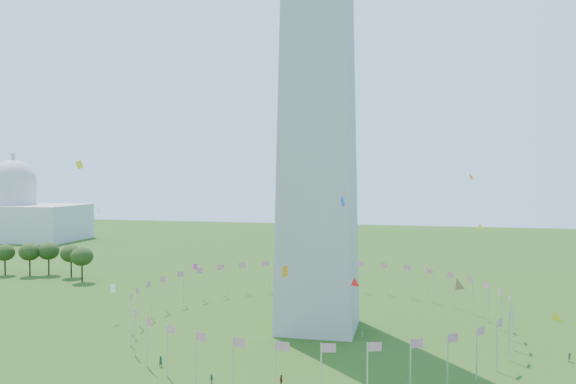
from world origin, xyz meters
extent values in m
cylinder|color=silver|center=(40.00, 50.00, 4.50)|extent=(0.24, 0.24, 9.00)
cylinder|color=silver|center=(39.39, 56.95, 4.50)|extent=(0.24, 0.24, 9.00)
cylinder|color=silver|center=(37.59, 63.68, 4.50)|extent=(0.24, 0.24, 9.00)
cylinder|color=silver|center=(34.64, 70.00, 4.50)|extent=(0.24, 0.24, 9.00)
cylinder|color=silver|center=(30.64, 75.71, 4.50)|extent=(0.24, 0.24, 9.00)
cylinder|color=silver|center=(25.71, 80.64, 4.50)|extent=(0.24, 0.24, 9.00)
cylinder|color=silver|center=(20.00, 84.64, 4.50)|extent=(0.24, 0.24, 9.00)
cylinder|color=silver|center=(13.68, 87.59, 4.50)|extent=(0.24, 0.24, 9.00)
cylinder|color=silver|center=(6.95, 89.39, 4.50)|extent=(0.24, 0.24, 9.00)
cylinder|color=silver|center=(0.00, 90.00, 4.50)|extent=(0.24, 0.24, 9.00)
cylinder|color=silver|center=(-6.95, 89.39, 4.50)|extent=(0.24, 0.24, 9.00)
cylinder|color=silver|center=(-13.68, 87.59, 4.50)|extent=(0.24, 0.24, 9.00)
cylinder|color=silver|center=(-20.00, 84.64, 4.50)|extent=(0.24, 0.24, 9.00)
cylinder|color=silver|center=(-25.71, 80.64, 4.50)|extent=(0.24, 0.24, 9.00)
cylinder|color=silver|center=(-30.64, 75.71, 4.50)|extent=(0.24, 0.24, 9.00)
cylinder|color=silver|center=(-34.64, 70.00, 4.50)|extent=(0.24, 0.24, 9.00)
cylinder|color=silver|center=(-37.59, 63.68, 4.50)|extent=(0.24, 0.24, 9.00)
cylinder|color=silver|center=(-39.39, 56.95, 4.50)|extent=(0.24, 0.24, 9.00)
cylinder|color=silver|center=(-40.00, 50.00, 4.50)|extent=(0.24, 0.24, 9.00)
cylinder|color=silver|center=(-39.39, 43.05, 4.50)|extent=(0.24, 0.24, 9.00)
cylinder|color=silver|center=(-37.59, 36.32, 4.50)|extent=(0.24, 0.24, 9.00)
cylinder|color=silver|center=(-34.64, 30.00, 4.50)|extent=(0.24, 0.24, 9.00)
cylinder|color=silver|center=(-30.64, 24.29, 4.50)|extent=(0.24, 0.24, 9.00)
cylinder|color=silver|center=(-25.71, 19.36, 4.50)|extent=(0.24, 0.24, 9.00)
cylinder|color=silver|center=(-20.00, 15.36, 4.50)|extent=(0.24, 0.24, 9.00)
cylinder|color=silver|center=(-13.68, 12.41, 4.50)|extent=(0.24, 0.24, 9.00)
cylinder|color=silver|center=(-6.95, 10.61, 4.50)|extent=(0.24, 0.24, 9.00)
cylinder|color=silver|center=(0.00, 10.00, 4.50)|extent=(0.24, 0.24, 9.00)
cylinder|color=silver|center=(6.95, 10.61, 4.50)|extent=(0.24, 0.24, 9.00)
cylinder|color=silver|center=(13.68, 12.41, 4.50)|extent=(0.24, 0.24, 9.00)
cylinder|color=silver|center=(20.00, 15.36, 4.50)|extent=(0.24, 0.24, 9.00)
cylinder|color=silver|center=(25.71, 19.36, 4.50)|extent=(0.24, 0.24, 9.00)
cylinder|color=silver|center=(30.64, 24.29, 4.50)|extent=(0.24, 0.24, 9.00)
cylinder|color=silver|center=(34.64, 30.00, 4.50)|extent=(0.24, 0.24, 9.00)
cylinder|color=silver|center=(37.59, 36.32, 4.50)|extent=(0.24, 0.24, 9.00)
cylinder|color=silver|center=(39.39, 43.05, 4.50)|extent=(0.24, 0.24, 9.00)
imported|color=#591419|center=(-0.33, 15.50, 0.95)|extent=(1.19, 1.32, 1.90)
imported|color=#1B432B|center=(-11.75, 14.23, 0.79)|extent=(1.09, 0.70, 1.58)
imported|color=#1A432A|center=(-23.29, 19.78, 0.99)|extent=(0.78, 0.87, 1.99)
imported|color=#282828|center=(48.28, 38.00, 0.85)|extent=(1.06, 1.26, 1.70)
plane|color=red|center=(9.56, 35.31, 13.34)|extent=(2.01, 1.38, 2.38)
plane|color=yellow|center=(-38.03, 18.52, 35.87)|extent=(0.54, 1.66, 1.73)
plane|color=white|center=(-54.91, 52.47, 25.18)|extent=(0.42, 1.77, 1.72)
plane|color=#CC2699|center=(-23.92, 37.81, 14.89)|extent=(1.14, 0.94, 1.36)
plane|color=blue|center=(9.28, 17.31, 29.86)|extent=(1.48, 1.18, 1.86)
plane|color=orange|center=(32.38, 53.76, 33.56)|extent=(0.83, 1.05, 1.22)
plane|color=white|center=(12.40, 18.03, 8.68)|extent=(0.26, 1.77, 1.78)
plane|color=orange|center=(-0.06, 17.11, 18.39)|extent=(1.63, 1.06, 1.90)
plane|color=white|center=(-47.06, 45.25, 7.80)|extent=(0.36, 2.04, 2.06)
plane|color=yellow|center=(31.48, 28.59, 25.14)|extent=(1.06, 0.35, 1.12)
plane|color=red|center=(27.52, 21.75, 16.32)|extent=(2.05, 1.96, 1.88)
plane|color=yellow|center=(41.35, 18.36, 12.73)|extent=(1.56, 2.46, 2.23)
ellipsoid|color=#304818|center=(-113.10, 91.07, 5.09)|extent=(6.51, 6.51, 10.18)
ellipsoid|color=#304818|center=(-104.02, 91.62, 5.39)|extent=(6.89, 6.89, 10.77)
ellipsoid|color=#304818|center=(-98.88, 94.41, 5.41)|extent=(6.92, 6.92, 10.81)
ellipsoid|color=#304818|center=(-89.01, 92.21, 5.25)|extent=(6.72, 6.72, 10.50)
ellipsoid|color=#304818|center=(-80.81, 85.62, 5.45)|extent=(6.98, 6.98, 10.91)
camera|label=1|loc=(19.82, -71.41, 34.50)|focal=35.00mm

